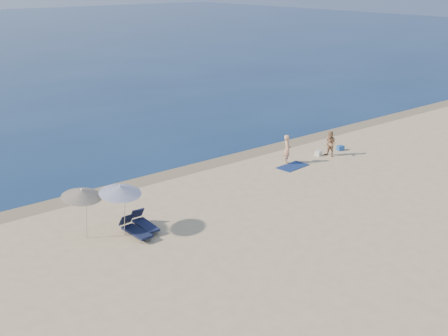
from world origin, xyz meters
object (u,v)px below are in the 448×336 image
object	(u,v)px
person_right	(330,144)
blue_cooler	(340,148)
person_left	(287,149)
umbrella_near	(120,190)

from	to	relation	value
person_right	blue_cooler	size ratio (longest dim) A/B	3.73
person_left	person_right	size ratio (longest dim) A/B	1.11
person_left	blue_cooler	size ratio (longest dim) A/B	4.14
person_left	person_right	bearing A→B (deg)	-60.86
person_left	umbrella_near	distance (m)	12.70
blue_cooler	umbrella_near	distance (m)	17.27
person_left	blue_cooler	world-z (taller)	person_left
blue_cooler	umbrella_near	size ratio (longest dim) A/B	0.18
person_right	blue_cooler	xyz separation A→B (m)	(1.50, 0.38, -0.65)
person_left	blue_cooler	xyz separation A→B (m)	(4.61, -0.29, -0.74)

